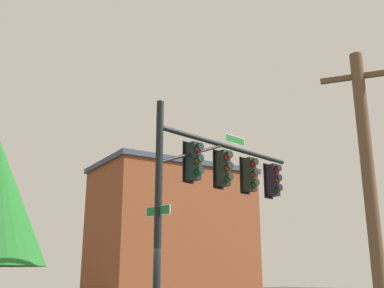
{
  "coord_description": "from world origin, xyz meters",
  "views": [
    {
      "loc": [
        -5.72,
        -10.77,
        1.8
      ],
      "look_at": [
        1.13,
        0.13,
        5.49
      ],
      "focal_mm": 43.52,
      "sensor_mm": 36.0,
      "label": 1
    }
  ],
  "objects": [
    {
      "name": "utility_pole",
      "position": [
        3.42,
        -3.97,
        3.71
      ],
      "size": [
        1.19,
        1.5,
        7.19
      ],
      "color": "brown",
      "rests_on": "ground_plane"
    },
    {
      "name": "signal_pole_assembly",
      "position": [
        2.36,
        0.5,
        4.62
      ],
      "size": [
        5.89,
        1.85,
        6.52
      ],
      "color": "black",
      "rests_on": "ground_plane"
    },
    {
      "name": "brick_building",
      "position": [
        8.42,
        14.02,
        4.18
      ],
      "size": [
        9.42,
        5.95,
        8.33
      ],
      "color": "brown",
      "rests_on": "ground_plane"
    }
  ]
}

